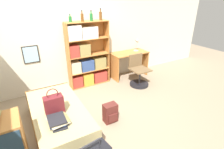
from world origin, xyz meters
The scene contains 14 objects.
ground_plane centered at (0.00, 0.00, 0.00)m, with size 14.00×14.00×0.00m, color gray.
wall_back centered at (0.00, 1.61, 1.30)m, with size 10.00×0.09×2.60m.
bed centered at (-0.64, 0.02, 0.22)m, with size 0.90×1.82×0.45m.
handbag centered at (-0.70, -0.14, 0.61)m, with size 0.31×0.17×0.47m.
book_stack_on_bed centered at (-0.73, -0.44, 0.50)m, with size 0.32×0.39×0.10m.
bookcase centered at (0.50, 1.39, 0.77)m, with size 1.10×0.32×1.71m.
bottle_green centered at (0.18, 1.40, 1.78)m, with size 0.07×0.07×0.19m.
bottle_brown centered at (0.45, 1.35, 1.81)m, with size 0.07×0.07×0.26m.
bottle_clear centered at (0.69, 1.36, 1.81)m, with size 0.07×0.07×0.25m.
bottle_blue centered at (0.95, 1.37, 1.82)m, with size 0.07×0.07×0.29m.
desk centered at (1.83, 1.29, 0.52)m, with size 1.09×0.53×0.76m.
desk_lamp centered at (2.13, 1.33, 1.02)m, with size 0.21×0.15×0.40m.
desk_chair centered at (1.73, 0.68, 0.26)m, with size 0.52×0.52×0.84m.
backpack centered at (0.28, -0.31, 0.19)m, with size 0.26×0.21×0.38m.
Camera 1 is at (-1.08, -2.75, 2.26)m, focal length 28.00 mm.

